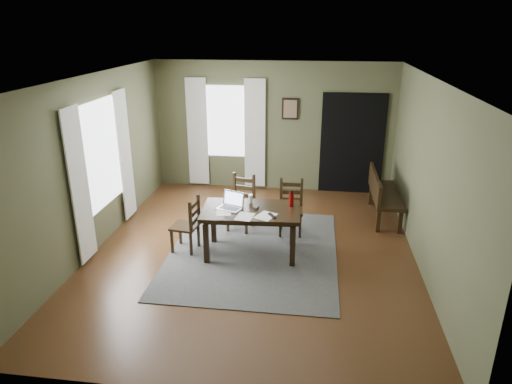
# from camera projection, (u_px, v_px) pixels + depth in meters

# --- Properties ---
(ground) EXTENTS (5.00, 6.00, 0.01)m
(ground) POSITION_uv_depth(u_px,v_px,m) (253.00, 252.00, 7.25)
(ground) COLOR #492C16
(room_shell) EXTENTS (5.02, 6.02, 2.71)m
(room_shell) POSITION_uv_depth(u_px,v_px,m) (253.00, 141.00, 6.61)
(room_shell) COLOR #515437
(room_shell) RESTS_ON ground
(rug) EXTENTS (2.60, 3.20, 0.01)m
(rug) POSITION_uv_depth(u_px,v_px,m) (253.00, 251.00, 7.24)
(rug) COLOR #454545
(rug) RESTS_ON ground
(dining_table) EXTENTS (1.54, 0.98, 0.74)m
(dining_table) POSITION_uv_depth(u_px,v_px,m) (251.00, 215.00, 6.96)
(dining_table) COLOR black
(dining_table) RESTS_ON rug
(chair_end) EXTENTS (0.44, 0.44, 0.90)m
(chair_end) POSITION_uv_depth(u_px,v_px,m) (188.00, 225.00, 7.13)
(chair_end) COLOR black
(chair_end) RESTS_ON rug
(chair_back_left) EXTENTS (0.49, 0.50, 0.96)m
(chair_back_left) POSITION_uv_depth(u_px,v_px,m) (241.00, 203.00, 7.91)
(chair_back_left) COLOR black
(chair_back_left) RESTS_ON rug
(chair_back_right) EXTENTS (0.42, 0.43, 0.93)m
(chair_back_right) POSITION_uv_depth(u_px,v_px,m) (291.00, 208.00, 7.75)
(chair_back_right) COLOR black
(chair_back_right) RESTS_ON rug
(bench) EXTENTS (0.48, 1.51, 0.85)m
(bench) POSITION_uv_depth(u_px,v_px,m) (382.00, 192.00, 8.34)
(bench) COLOR black
(bench) RESTS_ON ground
(laptop) EXTENTS (0.43, 0.39, 0.24)m
(laptop) POSITION_uv_depth(u_px,v_px,m) (231.00, 204.00, 6.96)
(laptop) COLOR #B7B7BC
(laptop) RESTS_ON dining_table
(computer_mouse) EXTENTS (0.08, 0.11, 0.03)m
(computer_mouse) POSITION_uv_depth(u_px,v_px,m) (256.00, 208.00, 6.94)
(computer_mouse) COLOR #3F3F42
(computer_mouse) RESTS_ON dining_table
(tv_remote) EXTENTS (0.14, 0.18, 0.02)m
(tv_remote) POSITION_uv_depth(u_px,v_px,m) (272.00, 216.00, 6.68)
(tv_remote) COLOR black
(tv_remote) RESTS_ON dining_table
(drinking_glass) EXTENTS (0.08, 0.08, 0.15)m
(drinking_glass) POSITION_uv_depth(u_px,v_px,m) (251.00, 199.00, 7.13)
(drinking_glass) COLOR silver
(drinking_glass) RESTS_ON dining_table
(water_bottle) EXTENTS (0.09, 0.09, 0.26)m
(water_bottle) POSITION_uv_depth(u_px,v_px,m) (291.00, 199.00, 6.99)
(water_bottle) COLOR #970E0B
(water_bottle) RESTS_ON dining_table
(paper_a) EXTENTS (0.27, 0.31, 0.00)m
(paper_a) POSITION_uv_depth(u_px,v_px,m) (223.00, 212.00, 6.81)
(paper_a) COLOR white
(paper_a) RESTS_ON dining_table
(paper_b) EXTENTS (0.35, 0.39, 0.00)m
(paper_b) POSITION_uv_depth(u_px,v_px,m) (266.00, 216.00, 6.69)
(paper_b) COLOR white
(paper_b) RESTS_ON dining_table
(paper_e) EXTENTS (0.28, 0.34, 0.00)m
(paper_e) POSITION_uv_depth(u_px,v_px,m) (245.00, 217.00, 6.66)
(paper_e) COLOR white
(paper_e) RESTS_ON dining_table
(window_left) EXTENTS (0.01, 1.30, 1.70)m
(window_left) POSITION_uv_depth(u_px,v_px,m) (101.00, 155.00, 7.23)
(window_left) COLOR white
(window_left) RESTS_ON ground
(window_back) EXTENTS (1.00, 0.01, 1.50)m
(window_back) POSITION_uv_depth(u_px,v_px,m) (226.00, 121.00, 9.62)
(window_back) COLOR white
(window_back) RESTS_ON ground
(curtain_left_near) EXTENTS (0.03, 0.48, 2.30)m
(curtain_left_near) POSITION_uv_depth(u_px,v_px,m) (80.00, 187.00, 6.55)
(curtain_left_near) COLOR silver
(curtain_left_near) RESTS_ON ground
(curtain_left_far) EXTENTS (0.03, 0.48, 2.30)m
(curtain_left_far) POSITION_uv_depth(u_px,v_px,m) (125.00, 156.00, 8.07)
(curtain_left_far) COLOR silver
(curtain_left_far) RESTS_ON ground
(curtain_back_left) EXTENTS (0.44, 0.03, 2.30)m
(curtain_back_left) POSITION_uv_depth(u_px,v_px,m) (197.00, 133.00, 9.75)
(curtain_back_left) COLOR silver
(curtain_back_left) RESTS_ON ground
(curtain_back_right) EXTENTS (0.44, 0.03, 2.30)m
(curtain_back_right) POSITION_uv_depth(u_px,v_px,m) (255.00, 134.00, 9.60)
(curtain_back_right) COLOR silver
(curtain_back_right) RESTS_ON ground
(framed_picture) EXTENTS (0.34, 0.03, 0.44)m
(framed_picture) POSITION_uv_depth(u_px,v_px,m) (290.00, 109.00, 9.34)
(framed_picture) COLOR black
(framed_picture) RESTS_ON ground
(doorway_back) EXTENTS (1.30, 0.03, 2.10)m
(doorway_back) POSITION_uv_depth(u_px,v_px,m) (352.00, 144.00, 9.43)
(doorway_back) COLOR black
(doorway_back) RESTS_ON ground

